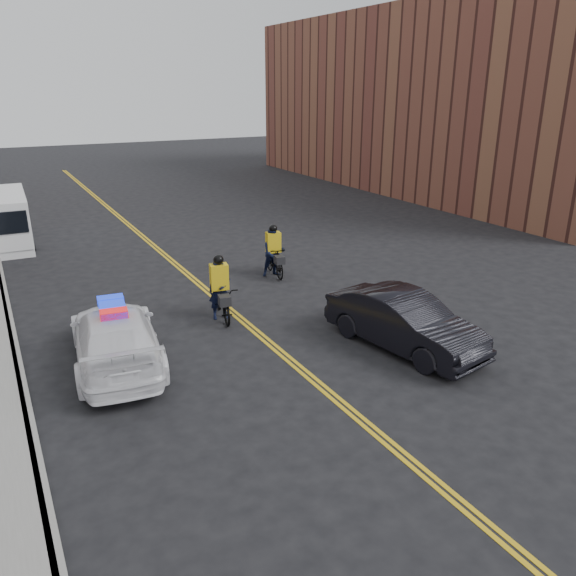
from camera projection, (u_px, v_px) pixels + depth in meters
The scene contains 10 objects.
ground at pixel (282, 354), 14.40m from camera, with size 120.00×120.00×0.00m, color black.
center_line_left at pixel (180, 270), 20.98m from camera, with size 0.10×60.00×0.01m, color gold.
center_line_right at pixel (184, 269), 21.05m from camera, with size 0.10×60.00×0.01m, color gold.
curb at pixel (5, 294), 18.29m from camera, with size 0.20×60.00×0.15m, color gray.
building_across at pixel (446, 102), 37.31m from camera, with size 12.00×30.00×11.00m, color brown.
police_cruiser at pixel (116, 337), 13.66m from camera, with size 2.62×5.14×1.59m.
dark_sedan at pixel (404, 322), 14.51m from camera, with size 1.56×4.46×1.47m, color black.
cargo_van at pixel (4, 221), 23.84m from camera, with size 2.20×5.36×2.21m.
cyclist_near at pixel (220, 297), 16.39m from camera, with size 1.06×2.08×1.95m.
cyclist_far at pixel (273, 256), 20.09m from camera, with size 0.93×1.93×1.89m.
Camera 1 is at (-6.07, -11.47, 6.47)m, focal length 35.00 mm.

